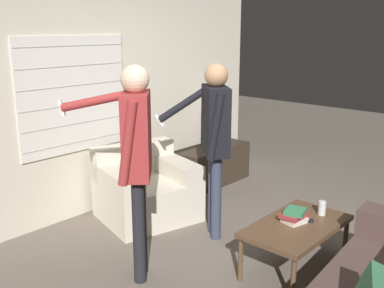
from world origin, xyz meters
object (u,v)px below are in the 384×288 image
Objects in this scene: coffee_table at (297,228)px; person_right_standing at (214,129)px; soda_can at (322,208)px; spare_remote at (305,221)px; tv at (212,127)px; book_stack at (294,216)px; person_left_standing at (135,147)px; armchair_beige at (145,190)px.

person_right_standing is at bearing 87.12° from coffee_table.
soda_can is 0.96× the size of spare_remote.
tv is at bearing -9.31° from person_right_standing.
person_right_standing is 1.07m from book_stack.
soda_can is (0.27, -0.99, -0.59)m from person_right_standing.
person_right_standing is (1.00, 0.04, -0.03)m from person_left_standing.
coffee_table is 7.76× the size of soda_can.
soda_can is at bearing -11.23° from coffee_table.
soda_can is at bearing -81.35° from person_left_standing.
book_stack is (0.02, 0.04, 0.10)m from coffee_table.
book_stack is at bearing -141.73° from person_right_standing.
person_left_standing is 1.44m from book_stack.
coffee_table is 2.30m from tv.
tv is 2.77× the size of book_stack.
tv reaches higher than spare_remote.
book_stack is (-1.19, -1.89, -0.28)m from tv.
tv is (1.31, 0.17, 0.44)m from armchair_beige.
armchair_beige is at bearing 1.11° from person_left_standing.
armchair_beige reaches higher than spare_remote.
spare_remote is at bearing -137.78° from person_right_standing.
coffee_table is 1.49m from person_left_standing.
person_right_standing reaches higher than armchair_beige.
person_left_standing is 13.74× the size of soda_can.
armchair_beige is 1.39m from tv.
coffee_table is 0.58× the size of person_right_standing.
coffee_table is at bearing -142.76° from person_right_standing.
person_left_standing is 13.21× the size of spare_remote.
person_right_standing is at bearing 88.15° from book_stack.
armchair_beige is 1.76m from coffee_table.
person_left_standing is at bearing 142.86° from soda_can.
armchair_beige reaches higher than book_stack.
person_left_standing reaches higher than book_stack.
armchair_beige is at bearing 63.38° from spare_remote.
tv is 0.36× the size of person_right_standing.
soda_can reaches higher than spare_remote.
armchair_beige reaches higher than coffee_table.
tv is (1.21, 1.93, 0.38)m from coffee_table.
armchair_beige is 1.13× the size of coffee_table.
book_stack is (-0.03, -0.89, -0.59)m from person_right_standing.
book_stack is 0.11m from spare_remote.
book_stack is at bearing 161.34° from soda_can.
spare_remote is (0.08, -0.03, 0.05)m from coffee_table.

